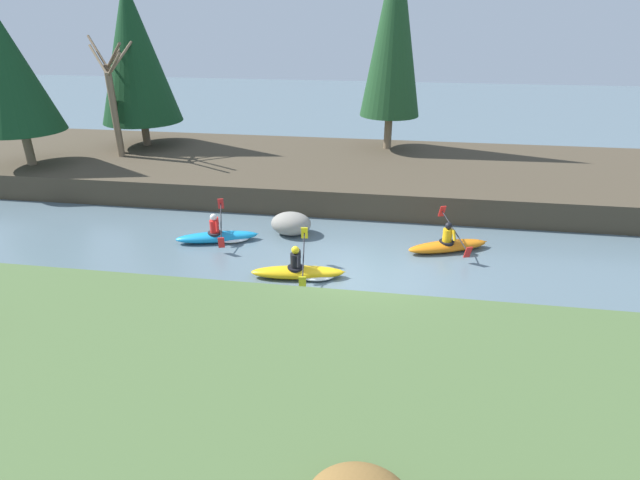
{
  "coord_description": "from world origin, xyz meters",
  "views": [
    {
      "loc": [
        0.68,
        -12.66,
        7.08
      ],
      "look_at": [
        -1.47,
        1.36,
        0.55
      ],
      "focal_mm": 28.0,
      "sensor_mm": 36.0,
      "label": 1
    }
  ],
  "objects_px": {
    "kayaker_middle": "(302,271)",
    "kayaker_trailing": "(220,236)",
    "kayaker_lead": "(448,245)",
    "boulder_midstream": "(291,224)"
  },
  "relations": [
    {
      "from": "kayaker_trailing",
      "to": "kayaker_middle",
      "type": "bearing_deg",
      "value": -50.98
    },
    {
      "from": "kayaker_lead",
      "to": "kayaker_middle",
      "type": "xyz_separation_m",
      "value": [
        -4.36,
        -2.47,
        -0.02
      ]
    },
    {
      "from": "kayaker_middle",
      "to": "boulder_midstream",
      "type": "bearing_deg",
      "value": 98.79
    },
    {
      "from": "kayaker_lead",
      "to": "kayaker_middle",
      "type": "relative_size",
      "value": 0.98
    },
    {
      "from": "kayaker_lead",
      "to": "kayaker_trailing",
      "type": "xyz_separation_m",
      "value": [
        -7.53,
        -0.41,
        -0.02
      ]
    },
    {
      "from": "kayaker_lead",
      "to": "kayaker_trailing",
      "type": "distance_m",
      "value": 7.54
    },
    {
      "from": "kayaker_middle",
      "to": "kayaker_trailing",
      "type": "xyz_separation_m",
      "value": [
        -3.17,
        2.06,
        0.0
      ]
    },
    {
      "from": "kayaker_lead",
      "to": "kayaker_trailing",
      "type": "bearing_deg",
      "value": 161.04
    },
    {
      "from": "kayaker_middle",
      "to": "kayaker_lead",
      "type": "bearing_deg",
      "value": 21.15
    },
    {
      "from": "kayaker_lead",
      "to": "kayaker_middle",
      "type": "distance_m",
      "value": 5.01
    }
  ]
}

